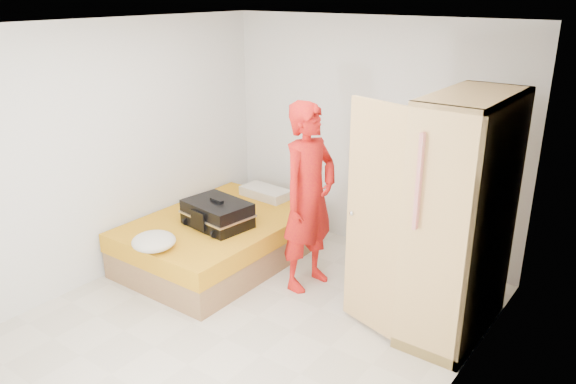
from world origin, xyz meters
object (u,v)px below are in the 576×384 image
Objects in this scene: bed at (219,240)px; suitcase at (217,214)px; wardrobe at (454,224)px; round_cushion at (154,241)px; person at (309,197)px.

bed is 2.72× the size of suitcase.
suitcase is (0.11, -0.12, 0.38)m from bed.
suitcase is (-2.39, -0.37, -0.37)m from wardrobe.
bed is at bearing 140.01° from suitcase.
person is at bearing 45.26° from round_cushion.
suitcase is at bearing -47.42° from bed.
bed is 1.07× the size of person.
round_cushion is (0.01, -0.90, 0.33)m from bed.
bed is 0.96× the size of wardrobe.
bed is at bearing 90.83° from round_cushion.
round_cushion is at bearing -155.23° from wardrobe.
wardrobe reaches higher than suitcase.
bed is 4.80× the size of round_cushion.
bed is 2.62m from wardrobe.
wardrobe reaches higher than round_cushion.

